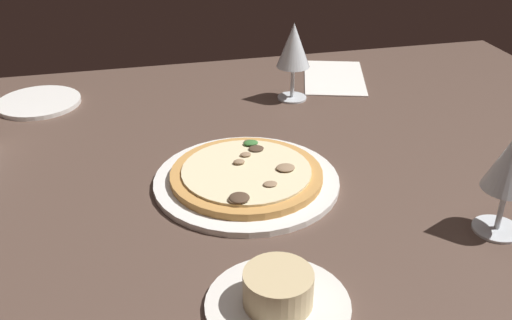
# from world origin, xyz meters

# --- Properties ---
(dining_table) EXTENTS (1.50, 1.10, 0.04)m
(dining_table) POSITION_xyz_m (0.00, 0.00, 0.02)
(dining_table) COLOR brown
(dining_table) RESTS_ON ground
(pizza_main) EXTENTS (0.29, 0.29, 0.03)m
(pizza_main) POSITION_xyz_m (0.04, 0.04, 0.05)
(pizza_main) COLOR white
(pizza_main) RESTS_ON dining_table
(ramekin_on_saucer) EXTENTS (0.17, 0.17, 0.05)m
(ramekin_on_saucer) POSITION_xyz_m (0.07, 0.32, 0.06)
(ramekin_on_saucer) COLOR silver
(ramekin_on_saucer) RESTS_ON dining_table
(wine_glass_far) EXTENTS (0.07, 0.07, 0.15)m
(wine_glass_far) POSITION_xyz_m (-0.27, 0.24, 0.15)
(wine_glass_far) COLOR silver
(wine_glass_far) RESTS_ON dining_table
(wine_glass_near) EXTENTS (0.07, 0.07, 0.16)m
(wine_glass_near) POSITION_xyz_m (-0.13, -0.28, 0.15)
(wine_glass_near) COLOR silver
(wine_glass_near) RESTS_ON dining_table
(side_plate) EXTENTS (0.17, 0.17, 0.01)m
(side_plate) POSITION_xyz_m (0.39, -0.37, 0.04)
(side_plate) COLOR white
(side_plate) RESTS_ON dining_table
(paper_menu) EXTENTS (0.19, 0.25, 0.00)m
(paper_menu) POSITION_xyz_m (-0.26, -0.37, 0.04)
(paper_menu) COLOR white
(paper_menu) RESTS_ON dining_table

